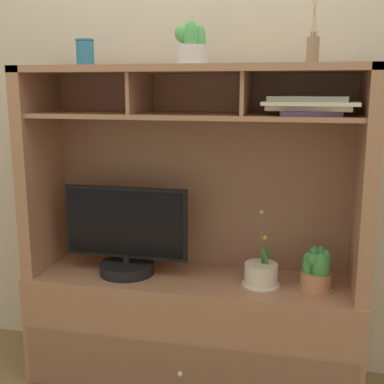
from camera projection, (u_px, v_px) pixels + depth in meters
name	position (u px, v px, depth m)	size (l,w,h in m)	color
floor_plane	(192.00, 379.00, 2.45)	(6.00, 6.00, 0.02)	brown
back_wall	(203.00, 86.00, 2.39)	(6.00, 0.02, 2.80)	beige
media_console	(192.00, 290.00, 2.36)	(1.54, 0.47, 1.49)	#A36F50
tv_monitor	(126.00, 238.00, 2.34)	(0.59, 0.26, 0.42)	black
potted_orchid	(261.00, 274.00, 2.23)	(0.17, 0.17, 0.35)	beige
potted_fern	(316.00, 270.00, 2.17)	(0.15, 0.15, 0.19)	#B47651
magazine_stack_left	(310.00, 105.00, 2.02)	(0.39, 0.28, 0.08)	#3D3045
diffuser_bottle	(313.00, 49.00, 2.03)	(0.05, 0.05, 0.30)	#8C6D4E
potted_succulent	(191.00, 46.00, 2.12)	(0.15, 0.15, 0.18)	silver
ceramic_vase	(85.00, 53.00, 2.25)	(0.08, 0.08, 0.12)	teal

